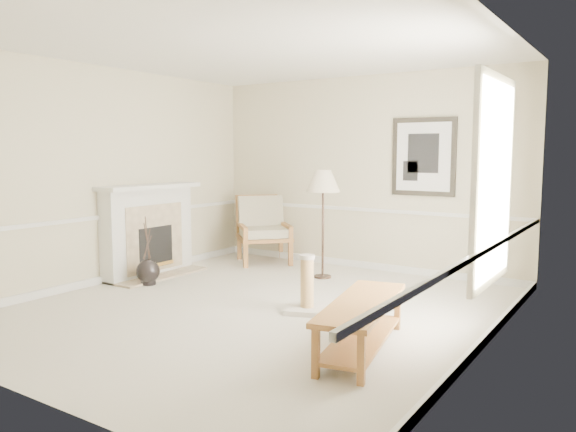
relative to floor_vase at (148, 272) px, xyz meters
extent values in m
plane|color=silver|center=(1.91, -0.16, -0.17)|extent=(5.50, 5.50, 0.00)
cube|color=beige|center=(1.91, 2.59, 1.28)|extent=(5.00, 0.04, 2.90)
cube|color=beige|center=(1.91, -2.91, 1.28)|extent=(5.00, 0.04, 2.90)
cube|color=beige|center=(-0.59, -0.16, 1.28)|extent=(0.04, 5.50, 2.90)
cube|color=beige|center=(4.41, -0.16, 1.28)|extent=(0.04, 5.50, 2.90)
cube|color=white|center=(1.91, -0.16, 2.73)|extent=(5.00, 5.50, 0.04)
cube|color=white|center=(1.91, 2.57, -0.12)|extent=(4.95, 0.04, 0.10)
cube|color=white|center=(1.91, 2.57, 0.73)|extent=(4.95, 0.04, 0.05)
cube|color=white|center=(4.37, 0.24, 1.33)|extent=(0.03, 1.20, 1.80)
cube|color=white|center=(4.36, 0.24, 1.33)|extent=(0.05, 1.34, 1.94)
cube|color=black|center=(2.86, 2.56, 1.53)|extent=(0.92, 0.04, 1.10)
cube|color=white|center=(2.86, 2.53, 1.53)|extent=(0.78, 0.01, 0.96)
cube|color=black|center=(2.86, 2.53, 1.58)|extent=(0.45, 0.01, 0.55)
cube|color=white|center=(-0.45, 0.44, 0.46)|extent=(0.28, 1.50, 1.25)
cube|color=white|center=(-0.40, 0.44, 1.11)|extent=(0.46, 1.64, 0.06)
cube|color=#C6B28E|center=(-0.31, 0.44, 0.38)|extent=(0.02, 1.05, 0.95)
cube|color=black|center=(-0.30, 0.44, 0.25)|extent=(0.02, 0.62, 0.58)
cube|color=gold|center=(-0.29, 0.44, -0.01)|extent=(0.01, 0.66, 0.05)
cube|color=#C6B28E|center=(-0.29, 0.44, -0.15)|extent=(0.60, 1.50, 0.03)
sphere|color=black|center=(0.00, 0.00, 0.01)|extent=(0.32, 0.32, 0.32)
cylinder|color=black|center=(0.00, 0.00, -0.12)|extent=(0.20, 0.20, 0.09)
cylinder|color=black|center=(0.00, 0.00, 0.42)|extent=(0.04, 0.14, 0.50)
cylinder|color=black|center=(0.00, 0.00, 0.38)|extent=(0.05, 0.17, 0.41)
cylinder|color=black|center=(0.00, 0.00, 0.46)|extent=(0.03, 0.07, 0.59)
cube|color=brown|center=(0.42, 1.59, 0.05)|extent=(0.10, 0.10, 0.43)
cube|color=brown|center=(-0.09, 2.08, 0.05)|extent=(0.10, 0.10, 0.43)
cube|color=brown|center=(0.92, 2.10, 0.05)|extent=(0.10, 0.10, 0.43)
cube|color=brown|center=(0.41, 2.59, 0.05)|extent=(0.10, 0.10, 0.43)
cube|color=brown|center=(0.42, 2.09, 0.23)|extent=(1.13, 1.13, 0.06)
cube|color=brown|center=(0.15, 2.34, 0.58)|extent=(0.69, 0.71, 0.63)
cube|color=brown|center=(0.17, 1.83, 0.42)|extent=(0.62, 0.60, 0.06)
cube|color=brown|center=(0.66, 2.34, 0.42)|extent=(0.62, 0.60, 0.06)
cube|color=white|center=(0.42, 2.09, 0.33)|extent=(1.03, 1.03, 0.14)
cube|color=white|center=(0.20, 2.30, 0.61)|extent=(0.67, 0.68, 0.56)
cylinder|color=black|center=(1.75, 1.65, -0.16)|extent=(0.25, 0.25, 0.03)
cylinder|color=black|center=(1.75, 1.65, 0.54)|extent=(0.03, 0.03, 1.37)
cone|color=#FBE9C8|center=(1.75, 1.65, 1.20)|extent=(0.55, 0.55, 0.30)
cube|color=brown|center=(3.50, -0.73, 0.26)|extent=(0.79, 1.66, 0.05)
cube|color=brown|center=(3.50, -0.73, -0.06)|extent=(0.70, 1.53, 0.03)
cube|color=brown|center=(3.47, -1.48, 0.04)|extent=(0.07, 0.07, 0.41)
cube|color=brown|center=(3.83, -1.41, 0.04)|extent=(0.07, 0.07, 0.41)
cube|color=brown|center=(3.18, -0.05, 0.04)|extent=(0.07, 0.07, 0.41)
cube|color=brown|center=(3.53, 0.02, 0.04)|extent=(0.07, 0.07, 0.41)
cube|color=silver|center=(2.45, 0.06, -0.14)|extent=(0.58, 0.58, 0.06)
cylinder|color=tan|center=(2.45, 0.06, 0.16)|extent=(0.15, 0.15, 0.54)
cylinder|color=silver|center=(2.45, 0.06, 0.45)|extent=(0.17, 0.17, 0.05)
camera|label=1|loc=(5.61, -5.14, 1.60)|focal=35.00mm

